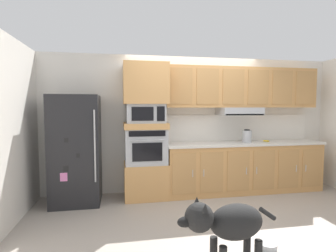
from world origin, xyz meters
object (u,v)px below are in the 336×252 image
built_in_oven (146,146)px  microwave (145,113)px  electric_kettle (247,136)px  refrigerator (76,149)px  dog_food_bowl (268,245)px  dog (228,223)px  screwdriver (266,141)px

built_in_oven → microwave: bearing=-0.8°
electric_kettle → refrigerator: bearing=-179.6°
refrigerator → dog_food_bowl: 3.09m
refrigerator → dog: refrigerator is taller
refrigerator → screwdriver: (3.42, 0.06, 0.05)m
microwave → dog: 2.56m
screwdriver → electric_kettle: bearing=-174.5°
dog_food_bowl → electric_kettle: bearing=70.0°
built_in_oven → screwdriver: built_in_oven is taller
electric_kettle → microwave: bearing=178.5°
refrigerator → dog_food_bowl: (2.31, -1.87, -0.85)m
refrigerator → microwave: bearing=3.4°
refrigerator → dog_food_bowl: refrigerator is taller
built_in_oven → dog: built_in_oven is taller
refrigerator → built_in_oven: size_ratio=2.51×
built_in_oven → dog_food_bowl: bearing=-59.0°
screwdriver → dog_food_bowl: size_ratio=0.84×
dog → built_in_oven: bearing=-84.0°
microwave → screwdriver: bearing=-0.2°
refrigerator → built_in_oven: 1.14m
microwave → electric_kettle: 1.91m
refrigerator → dog: bearing=-53.3°
electric_kettle → dog_food_bowl: electric_kettle is taller
built_in_oven → electric_kettle: size_ratio=2.92×
built_in_oven → dog_food_bowl: 2.43m
refrigerator → built_in_oven: refrigerator is taller
microwave → dog_food_bowl: (1.17, -1.94, -1.43)m
dog → dog_food_bowl: (0.64, 0.37, -0.47)m
built_in_oven → dog: bearing=-77.1°
microwave → dog_food_bowl: 2.68m
refrigerator → electric_kettle: bearing=0.4°
microwave → dog: microwave is taller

